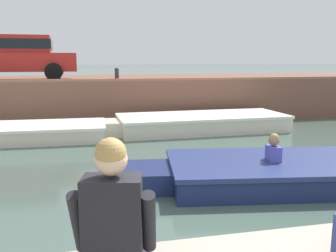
# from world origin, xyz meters

# --- Properties ---
(ground_plane) EXTENTS (400.00, 400.00, 0.00)m
(ground_plane) POSITION_xyz_m (0.00, 4.97, 0.00)
(ground_plane) COLOR #42564C
(far_quay_wall) EXTENTS (60.00, 6.00, 1.49)m
(far_quay_wall) POSITION_xyz_m (0.00, 12.94, 0.75)
(far_quay_wall) COLOR brown
(far_quay_wall) RESTS_ON ground
(far_wall_coping) EXTENTS (60.00, 0.24, 0.08)m
(far_wall_coping) POSITION_xyz_m (0.00, 10.06, 1.53)
(far_wall_coping) COLOR #925F4C
(far_wall_coping) RESTS_ON far_quay_wall
(boat_moored_west_cream) EXTENTS (6.22, 2.05, 0.43)m
(boat_moored_west_cream) POSITION_xyz_m (-3.83, 8.05, 0.22)
(boat_moored_west_cream) COLOR silver
(boat_moored_west_cream) RESTS_ON ground
(boat_moored_central_cream) EXTENTS (6.25, 2.23, 0.51)m
(boat_moored_central_cream) POSITION_xyz_m (1.78, 8.33, 0.25)
(boat_moored_central_cream) COLOR silver
(boat_moored_central_cream) RESTS_ON ground
(motorboat_passing) EXTENTS (6.36, 2.73, 0.92)m
(motorboat_passing) POSITION_xyz_m (2.19, 3.06, 0.22)
(motorboat_passing) COLOR navy
(motorboat_passing) RESTS_ON ground
(car_left_inner_red) EXTENTS (4.13, 1.97, 1.54)m
(car_left_inner_red) POSITION_xyz_m (-3.76, 11.55, 2.34)
(car_left_inner_red) COLOR #B2231E
(car_left_inner_red) RESTS_ON far_quay_wall
(mooring_bollard_mid) EXTENTS (0.15, 0.15, 0.44)m
(mooring_bollard_mid) POSITION_xyz_m (-0.43, 10.19, 1.73)
(mooring_bollard_mid) COLOR #2D2B28
(mooring_bollard_mid) RESTS_ON far_quay_wall
(person_seated_left) EXTENTS (0.58, 0.59, 0.96)m
(person_seated_left) POSITION_xyz_m (-1.41, -0.47, 1.14)
(person_seated_left) COLOR #282833
(person_seated_left) RESTS_ON near_quay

